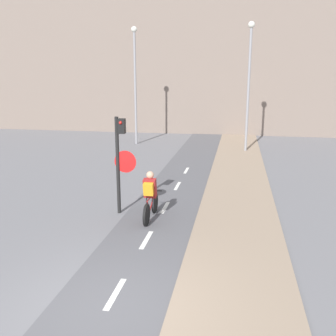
% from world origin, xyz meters
% --- Properties ---
extents(ground_plane, '(120.00, 120.00, 0.00)m').
position_xyz_m(ground_plane, '(0.00, 0.00, 0.00)').
color(ground_plane, slate).
extents(bike_lane, '(2.17, 60.00, 0.02)m').
position_xyz_m(bike_lane, '(0.00, 0.01, 0.01)').
color(bike_lane, '#56565B').
rests_on(bike_lane, ground_plane).
extents(sidewalk_strip, '(2.40, 60.00, 0.05)m').
position_xyz_m(sidewalk_strip, '(2.29, 0.00, 0.03)').
color(sidewalk_strip, gray).
rests_on(sidewalk_strip, ground_plane).
extents(building_row_background, '(60.00, 5.20, 12.24)m').
position_xyz_m(building_row_background, '(0.00, 24.28, 6.13)').
color(building_row_background, slate).
rests_on(building_row_background, ground_plane).
extents(traffic_light_pole, '(0.67, 0.25, 2.96)m').
position_xyz_m(traffic_light_pole, '(-1.22, 4.83, 1.84)').
color(traffic_light_pole, black).
rests_on(traffic_light_pole, ground_plane).
extents(street_lamp_far, '(0.36, 0.36, 7.02)m').
position_xyz_m(street_lamp_far, '(-4.07, 16.94, 4.27)').
color(street_lamp_far, gray).
rests_on(street_lamp_far, ground_plane).
extents(street_lamp_sidewalk, '(0.36, 0.36, 6.95)m').
position_xyz_m(street_lamp_sidewalk, '(2.66, 15.64, 4.24)').
color(street_lamp_sidewalk, gray).
rests_on(street_lamp_sidewalk, ground_plane).
extents(cyclist_near, '(0.46, 1.71, 1.46)m').
position_xyz_m(cyclist_near, '(-0.23, 4.45, 0.70)').
color(cyclist_near, black).
rests_on(cyclist_near, ground_plane).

